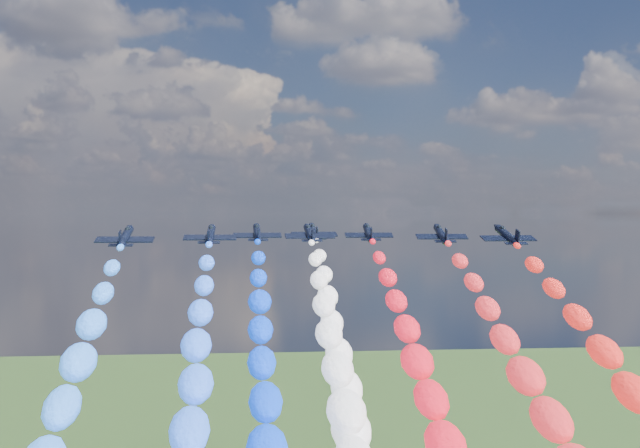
{
  "coord_description": "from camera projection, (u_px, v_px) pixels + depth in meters",
  "views": [
    {
      "loc": [
        -13.86,
        -146.98,
        94.99
      ],
      "look_at": [
        0.0,
        4.0,
        93.04
      ],
      "focal_mm": 44.98,
      "sensor_mm": 36.0,
      "label": 1
    }
  ],
  "objects": [
    {
      "name": "trail_4",
      "position": [
        349.0,
        430.0,
        113.19
      ],
      "size": [
        6.84,
        115.48,
        56.91
      ],
      "primitive_type": null,
      "color": "white"
    },
    {
      "name": "jet_3",
      "position": [
        309.0,
        234.0,
        158.85
      ],
      "size": [
        10.32,
        13.77,
        6.49
      ],
      "primitive_type": null,
      "rotation": [
        0.29,
        0.0,
        0.04
      ],
      "color": "black"
    },
    {
      "name": "jet_6",
      "position": [
        441.0,
        234.0,
        154.32
      ],
      "size": [
        10.38,
        13.81,
        6.49
      ],
      "primitive_type": null,
      "rotation": [
        0.29,
        0.0,
        -0.05
      ],
      "color": "black"
    },
    {
      "name": "trail_2",
      "position": [
        263.0,
        447.0,
        104.59
      ],
      "size": [
        6.84,
        115.48,
        56.91
      ],
      "primitive_type": null,
      "color": "#0937DD"
    },
    {
      "name": "trail_5",
      "position": [
        437.0,
        445.0,
        105.78
      ],
      "size": [
        6.84,
        115.48,
        56.91
      ],
      "primitive_type": null,
      "color": "red"
    },
    {
      "name": "jet_4",
      "position": [
        314.0,
        232.0,
        172.23
      ],
      "size": [
        10.45,
        13.86,
        6.49
      ],
      "primitive_type": null,
      "rotation": [
        0.29,
        0.0,
        0.05
      ],
      "color": "black"
    },
    {
      "name": "jet_7",
      "position": [
        507.0,
        236.0,
        143.97
      ],
      "size": [
        10.57,
        13.94,
        6.49
      ],
      "primitive_type": null,
      "rotation": [
        0.29,
        0.0,
        0.06
      ],
      "color": "black"
    },
    {
      "name": "jet_2",
      "position": [
        257.0,
        233.0,
        163.63
      ],
      "size": [
        10.13,
        13.63,
        6.49
      ],
      "primitive_type": null,
      "rotation": [
        0.29,
        0.0,
        0.03
      ],
      "color": "black"
    },
    {
      "name": "jet_5",
      "position": [
        369.0,
        233.0,
        164.82
      ],
      "size": [
        10.21,
        13.69,
        6.49
      ],
      "primitive_type": null,
      "rotation": [
        0.29,
        0.0,
        -0.03
      ],
      "color": "black"
    },
    {
      "name": "jet_1",
      "position": [
        210.0,
        235.0,
        148.88
      ],
      "size": [
        10.13,
        13.64,
        6.49
      ],
      "primitive_type": null,
      "rotation": [
        0.29,
        0.0,
        -0.03
      ],
      "color": "black"
    },
    {
      "name": "jet_0",
      "position": [
        125.0,
        237.0,
        136.45
      ],
      "size": [
        10.15,
        13.65,
        6.49
      ],
      "primitive_type": null,
      "rotation": [
        0.29,
        0.0,
        -0.03
      ],
      "color": "black"
    }
  ]
}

